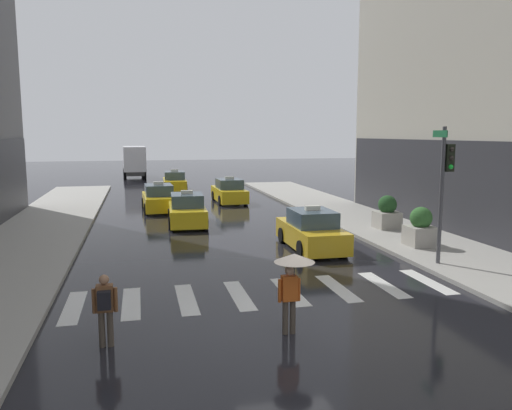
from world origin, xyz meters
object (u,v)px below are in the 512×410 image
at_px(taxi_third, 159,199).
at_px(taxi_fourth, 229,192).
at_px(taxi_second, 187,211).
at_px(planter_near_corner, 421,228).
at_px(traffic_light_pole, 445,176).
at_px(taxi_fifth, 175,182).
at_px(planter_mid_block, 387,213).
at_px(box_truck, 134,160).
at_px(taxi_lead, 311,231).
at_px(pedestrian_with_backpack, 105,305).
at_px(pedestrian_with_umbrella, 293,271).

xyz_separation_m(taxi_third, taxi_fourth, (4.87, 2.73, 0.00)).
relative_size(taxi_second, taxi_fourth, 1.01).
height_order(taxi_fourth, planter_near_corner, taxi_fourth).
bearing_deg(taxi_third, planter_near_corner, -52.39).
distance_m(traffic_light_pole, taxi_fifth, 27.51).
xyz_separation_m(taxi_third, planter_mid_block, (10.54, -9.16, 0.15)).
xyz_separation_m(taxi_second, box_truck, (-2.84, 29.30, 1.13)).
bearing_deg(taxi_fifth, taxi_fourth, -68.12).
distance_m(taxi_third, planter_mid_block, 13.97).
distance_m(taxi_lead, taxi_fifth, 22.92).
xyz_separation_m(taxi_second, taxi_fourth, (3.63, 7.94, 0.00)).
distance_m(traffic_light_pole, pedestrian_with_backpack, 12.24).
distance_m(taxi_third, pedestrian_with_backpack, 20.25).
relative_size(taxi_fourth, box_truck, 0.60).
bearing_deg(planter_near_corner, taxi_fourth, 108.16).
relative_size(pedestrian_with_umbrella, planter_mid_block, 1.21).
xyz_separation_m(taxi_lead, taxi_second, (-4.46, 6.74, 0.00)).
bearing_deg(taxi_second, box_truck, 95.54).
distance_m(taxi_lead, taxi_second, 8.08).
bearing_deg(taxi_second, taxi_fifth, 88.33).
bearing_deg(taxi_fourth, box_truck, 106.85).
relative_size(taxi_second, planter_mid_block, 2.88).
height_order(taxi_lead, taxi_fourth, same).
height_order(taxi_lead, box_truck, box_truck).
xyz_separation_m(box_truck, pedestrian_with_backpack, (-0.35, -44.24, -0.88)).
distance_m(box_truck, planter_mid_block, 35.41).
height_order(taxi_third, planter_mid_block, taxi_third).
relative_size(pedestrian_with_umbrella, pedestrian_with_backpack, 1.18).
bearing_deg(pedestrian_with_umbrella, taxi_fourth, 83.65).
xyz_separation_m(taxi_second, planter_mid_block, (9.30, -3.95, 0.15)).
relative_size(taxi_third, taxi_fifth, 1.00).
distance_m(taxi_third, planter_near_corner, 16.44).
xyz_separation_m(traffic_light_pole, box_truck, (-10.83, 39.81, -1.41)).
bearing_deg(box_truck, traffic_light_pole, -74.78).
distance_m(taxi_fifth, pedestrian_with_umbrella, 30.96).
xyz_separation_m(traffic_light_pole, taxi_second, (-7.99, 10.52, -2.53)).
distance_m(taxi_fourth, planter_near_corner, 16.58).
xyz_separation_m(taxi_second, pedestrian_with_umbrella, (1.06, -15.12, 0.79)).
relative_size(taxi_third, pedestrian_with_umbrella, 2.37).
distance_m(taxi_lead, box_truck, 36.79).
bearing_deg(pedestrian_with_backpack, taxi_lead, 46.99).
height_order(taxi_fourth, pedestrian_with_umbrella, pedestrian_with_umbrella).
bearing_deg(taxi_second, taxi_fourth, 65.45).
bearing_deg(taxi_second, traffic_light_pole, -52.79).
distance_m(taxi_fifth, pedestrian_with_backpack, 30.98).
relative_size(taxi_fifth, planter_near_corner, 2.88).
height_order(pedestrian_with_backpack, planter_mid_block, planter_mid_block).
height_order(taxi_third, box_truck, box_truck).
bearing_deg(taxi_fourth, taxi_second, -114.55).
relative_size(taxi_lead, taxi_fifth, 0.99).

